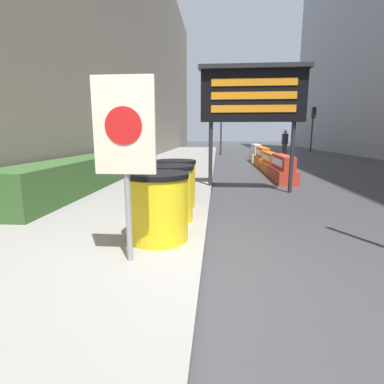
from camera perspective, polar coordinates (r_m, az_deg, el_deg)
ground_plane at (r=3.24m, az=1.90°, el=-15.78°), size 120.00×120.00×0.00m
sidewalk_left at (r=3.77m, az=-28.04°, el=-11.87°), size 3.69×56.00×0.16m
building_left_facade at (r=14.26m, az=-14.03°, el=31.58°), size 0.40×50.40×13.10m
hedge_strip at (r=7.57m, az=-20.48°, el=3.22°), size 0.90×5.64×0.75m
barrel_drum_foreground at (r=3.71m, az=-6.48°, el=-2.80°), size 0.76×0.76×0.85m
barrel_drum_middle at (r=4.56m, az=-4.47°, el=-0.17°), size 0.76×0.76×0.85m
barrel_drum_back at (r=5.43m, az=-3.28°, el=1.64°), size 0.76×0.76×0.85m
warning_sign at (r=3.01m, az=-12.70°, el=9.87°), size 0.60×0.08×1.85m
message_board at (r=7.74m, az=11.55°, el=17.52°), size 2.65×0.36×3.07m
jersey_barrier_red_striped at (r=9.85m, az=16.84°, el=4.08°), size 0.58×1.99×0.82m
jersey_barrier_orange_far at (r=11.97m, az=14.73°, el=5.22°), size 0.54×1.93×0.76m
jersey_barrier_orange_near at (r=14.15m, az=13.22°, el=6.32°), size 0.53×2.06×0.87m
jersey_barrier_white at (r=16.51m, az=12.05°, el=7.07°), size 0.56×1.94×0.93m
traffic_cone_near at (r=13.83m, az=16.03°, el=5.78°), size 0.36×0.36×0.64m
traffic_light_near_curb at (r=21.90m, az=5.61°, el=14.86°), size 0.28×0.45×4.10m
traffic_light_far_side at (r=26.36m, az=22.07°, el=12.63°), size 0.28×0.45×3.55m
pedestrian_worker at (r=20.10m, az=17.26°, el=9.21°), size 0.32×0.48×1.72m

